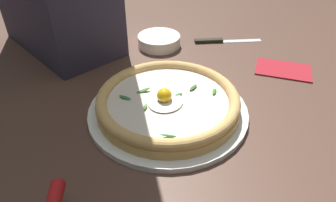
# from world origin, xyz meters

# --- Properties ---
(ground_plane) EXTENTS (2.40, 2.40, 0.03)m
(ground_plane) POSITION_xyz_m (0.00, 0.00, -0.01)
(ground_plane) COLOR brown
(ground_plane) RESTS_ON ground
(pizza_plate) EXTENTS (0.34, 0.34, 0.01)m
(pizza_plate) POSITION_xyz_m (0.02, -0.03, 0.01)
(pizza_plate) COLOR white
(pizza_plate) RESTS_ON ground
(pizza) EXTENTS (0.30, 0.30, 0.06)m
(pizza) POSITION_xyz_m (0.02, -0.03, 0.03)
(pizza) COLOR #DEAF5D
(pizza) RESTS_ON pizza_plate
(side_bowl) EXTENTS (0.13, 0.13, 0.03)m
(side_bowl) POSITION_xyz_m (-0.24, -0.22, 0.02)
(side_bowl) COLOR white
(side_bowl) RESTS_ON ground
(table_knife) EXTENTS (0.14, 0.18, 0.01)m
(table_knife) POSITION_xyz_m (-0.35, -0.08, 0.00)
(table_knife) COLOR silver
(table_knife) RESTS_ON ground
(drinking_glass) EXTENTS (0.07, 0.07, 0.13)m
(drinking_glass) POSITION_xyz_m (-0.14, -0.35, 0.05)
(drinking_glass) COLOR silver
(drinking_glass) RESTS_ON ground
(folded_napkin) EXTENTS (0.12, 0.16, 0.01)m
(folded_napkin) POSITION_xyz_m (-0.29, 0.14, 0.00)
(folded_napkin) COLOR #A41F29
(folded_napkin) RESTS_ON ground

